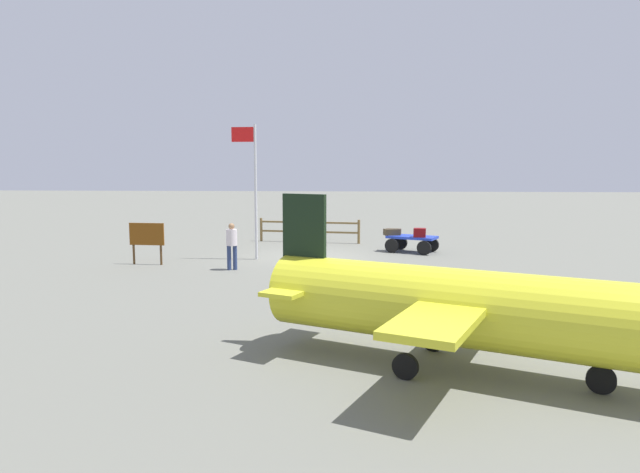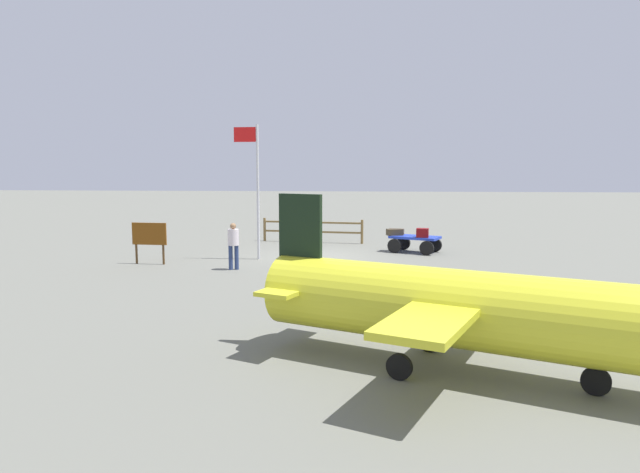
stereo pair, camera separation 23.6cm
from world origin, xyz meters
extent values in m
plane|color=slate|center=(0.00, 0.00, 0.00)|extent=(120.00, 120.00, 0.00)
cube|color=#213BBD|center=(-3.84, -1.41, 0.63)|extent=(2.19, 1.71, 0.10)
cube|color=#213BBD|center=(-3.00, -1.79, 0.63)|extent=(0.46, 0.89, 0.10)
cylinder|color=black|center=(-3.00, -1.22, 0.29)|extent=(0.57, 0.35, 0.58)
cylinder|color=black|center=(-3.43, -2.17, 0.29)|extent=(0.57, 0.35, 0.58)
cylinder|color=black|center=(-4.25, -0.66, 0.29)|extent=(0.57, 0.35, 0.58)
cylinder|color=black|center=(-4.67, -1.60, 0.29)|extent=(0.57, 0.35, 0.58)
cube|color=maroon|center=(-4.10, -1.01, 0.85)|extent=(0.53, 0.43, 0.36)
cube|color=#443326|center=(-3.10, -1.77, 0.80)|extent=(0.67, 0.46, 0.25)
cube|color=#3E3423|center=(-3.02, -1.63, 0.80)|extent=(0.71, 0.52, 0.26)
cylinder|color=navy|center=(0.43, 1.77, 0.40)|extent=(0.14, 0.14, 0.81)
cylinder|color=navy|center=(0.59, 1.64, 0.40)|extent=(0.14, 0.14, 0.81)
cylinder|color=silver|center=(0.51, 1.70, 1.11)|extent=(0.45, 0.45, 0.61)
sphere|color=tan|center=(0.51, 1.70, 1.54)|extent=(0.26, 0.26, 0.26)
cylinder|color=navy|center=(2.55, 3.04, 0.42)|extent=(0.14, 0.14, 0.84)
cylinder|color=navy|center=(2.74, 3.10, 0.42)|extent=(0.14, 0.14, 0.84)
cylinder|color=silver|center=(2.64, 3.07, 1.11)|extent=(0.46, 0.46, 0.55)
sphere|color=#956D4A|center=(2.64, 3.07, 1.49)|extent=(0.21, 0.21, 0.21)
cylinder|color=gold|center=(-3.37, 12.33, 1.11)|extent=(6.82, 3.95, 1.33)
cube|color=gold|center=(-3.37, 12.33, 1.24)|extent=(3.07, 5.20, 0.12)
cube|color=black|center=(-0.59, 11.12, 2.32)|extent=(0.87, 0.45, 1.30)
cube|color=gold|center=(-0.59, 11.12, 1.21)|extent=(1.52, 2.30, 0.08)
cylinder|color=black|center=(-5.38, 13.20, 0.22)|extent=(0.44, 0.27, 0.44)
cylinder|color=black|center=(-3.07, 11.31, 0.22)|extent=(0.44, 0.27, 0.44)
cylinder|color=black|center=(-2.42, 12.80, 0.22)|extent=(0.44, 0.27, 0.44)
cylinder|color=silver|center=(2.21, 0.80, 2.53)|extent=(0.10, 0.10, 5.05)
cube|color=red|center=(2.68, 0.80, 4.68)|extent=(0.84, 0.10, 0.54)
cylinder|color=#4C3319|center=(5.40, 2.25, 0.35)|extent=(0.08, 0.08, 0.70)
cylinder|color=#4C3319|center=(6.43, 2.17, 0.35)|extent=(0.08, 0.08, 0.70)
cube|color=brown|center=(5.91, 2.21, 1.10)|extent=(1.29, 0.16, 0.79)
cylinder|color=brown|center=(-1.66, -3.90, 0.55)|extent=(0.12, 0.12, 1.10)
cylinder|color=brown|center=(0.64, -4.21, 0.55)|extent=(0.12, 0.12, 1.10)
cylinder|color=brown|center=(2.94, -4.51, 0.55)|extent=(0.12, 0.12, 1.10)
cube|color=brown|center=(0.64, -4.21, 0.93)|extent=(4.61, 0.69, 0.08)
cube|color=brown|center=(0.64, -4.21, 0.49)|extent=(4.61, 0.69, 0.08)
camera|label=1|loc=(-1.62, 21.89, 3.48)|focal=31.91mm
camera|label=2|loc=(-1.86, 21.87, 3.48)|focal=31.91mm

